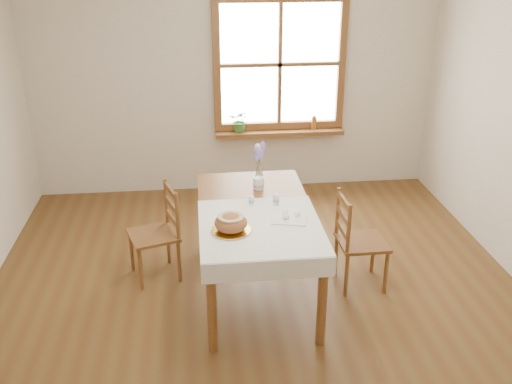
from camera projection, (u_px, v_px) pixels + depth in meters
ground at (260, 310)px, 4.54m from camera, size 5.00×5.00×0.00m
room_walls at (261, 101)px, 3.84m from camera, size 4.60×5.10×2.65m
window at (280, 64)px, 6.24m from camera, size 1.46×0.08×1.46m
window_sill at (279, 133)px, 6.49m from camera, size 1.46×0.20×0.05m
dining_table at (256, 219)px, 4.54m from camera, size 0.90×1.60×0.75m
table_linen at (260, 226)px, 4.23m from camera, size 0.91×0.99×0.01m
chair_left at (153, 234)px, 4.84m from camera, size 0.50×0.49×0.83m
chair_right at (362, 241)px, 4.72m from camera, size 0.41×0.40×0.83m
bread_plate at (231, 231)px, 4.14m from camera, size 0.34×0.34×0.02m
bread_loaf at (231, 221)px, 4.11m from camera, size 0.24×0.24×0.13m
egg_napkin at (289, 219)px, 4.32m from camera, size 0.30×0.27×0.01m
eggs at (289, 215)px, 4.31m from camera, size 0.23×0.22×0.04m
salt_shaker at (251, 200)px, 4.54m from camera, size 0.04×0.04×0.08m
pepper_shaker at (276, 199)px, 4.54m from camera, size 0.07×0.07×0.10m
flower_vase at (259, 184)px, 4.84m from camera, size 0.12×0.12×0.10m
lavender_bouquet at (259, 161)px, 4.76m from camera, size 0.16×0.16×0.31m
potted_plant at (240, 123)px, 6.39m from camera, size 0.31×0.32×0.20m
amber_bottle at (314, 122)px, 6.48m from camera, size 0.07×0.07×0.16m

